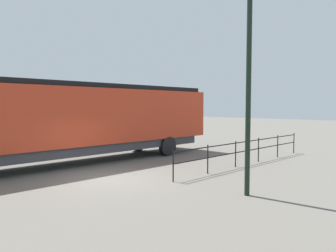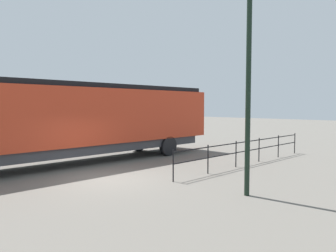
% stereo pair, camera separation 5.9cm
% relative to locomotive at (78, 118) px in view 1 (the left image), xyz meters
% --- Properties ---
extents(ground_plane, '(120.00, 120.00, 0.00)m').
position_rel_locomotive_xyz_m(ground_plane, '(3.95, -0.95, -2.21)').
color(ground_plane, '#666059').
extents(locomotive, '(2.96, 16.80, 3.92)m').
position_rel_locomotive_xyz_m(locomotive, '(0.00, 0.00, 0.00)').
color(locomotive, red).
rests_on(locomotive, ground_plane).
extents(lamp_post, '(0.55, 0.55, 6.88)m').
position_rel_locomotive_xyz_m(lamp_post, '(8.91, 0.86, 2.72)').
color(lamp_post, black).
rests_on(lamp_post, ground_plane).
extents(platform_fence, '(0.05, 10.40, 1.21)m').
position_rel_locomotive_xyz_m(platform_fence, '(5.99, 5.70, -1.43)').
color(platform_fence, black).
rests_on(platform_fence, ground_plane).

